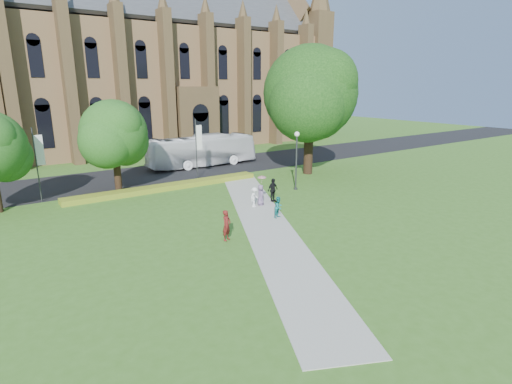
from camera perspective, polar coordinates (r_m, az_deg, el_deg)
ground at (r=27.04m, az=2.43°, el=-4.80°), size 160.00×160.00×0.00m
road at (r=44.05m, az=-13.49°, el=2.60°), size 160.00×10.00×0.02m
footpath at (r=27.79m, az=1.18°, el=-4.19°), size 15.58×28.54×0.04m
flower_hedge at (r=37.11m, az=-12.50°, el=0.72°), size 18.00×1.40×0.45m
cathedral at (r=65.24m, az=-12.38°, el=18.04°), size 52.60×18.25×28.00m
streetlamp at (r=35.70m, az=5.80°, el=5.48°), size 0.44×0.44×5.24m
large_tree at (r=42.24m, az=7.77°, el=13.80°), size 9.60×9.60×13.20m
street_tree_1 at (r=36.20m, az=-19.65°, el=7.91°), size 5.60×5.60×8.05m
banner_pole_0 at (r=39.95m, az=-8.39°, el=6.55°), size 0.70×0.10×6.00m
banner_pole_1 at (r=36.07m, az=-28.72°, el=3.96°), size 0.70×0.10×6.00m
tour_coach at (r=46.91m, az=-7.70°, el=5.88°), size 12.95×3.09×3.60m
pedestrian_0 at (r=24.20m, az=-4.23°, el=-4.76°), size 0.82×0.73×1.89m
pedestrian_1 at (r=28.31m, az=3.24°, el=-2.17°), size 0.90×0.81×1.53m
pedestrian_2 at (r=30.74m, az=-0.21°, el=-0.73°), size 1.16×0.98×1.56m
pedestrian_3 at (r=32.19m, az=2.41°, el=0.30°), size 1.18×0.68×1.90m
pedestrian_4 at (r=31.22m, az=0.67°, el=-0.41°), size 0.93×0.92×1.63m
parasol at (r=31.12m, az=0.84°, el=1.64°), size 0.78×0.78×0.59m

